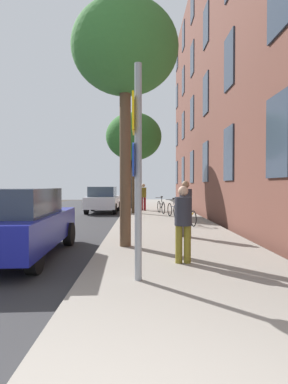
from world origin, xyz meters
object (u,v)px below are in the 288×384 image
object	(u,v)px
sign_post	(137,162)
tree_near	(125,51)
car_1	(103,199)
pedestrian_1	(186,205)
bicycle_2	(161,206)
traffic_light	(130,174)
bicycle_0	(189,216)
tree_far	(134,137)
pedestrian_2	(143,195)
car_0	(21,222)
bicycle_1	(173,210)
pedestrian_0	(183,219)

from	to	relation	value
sign_post	tree_near	xyz separation A→B (m)	(-0.33, 2.89, 3.08)
car_1	pedestrian_1	bearing A→B (deg)	-69.26
bicycle_2	car_1	xyz separation A→B (m)	(-3.53, 1.67, 0.34)
traffic_light	tree_near	distance (m)	13.45
traffic_light	bicycle_0	size ratio (longest dim) A/B	2.11
tree_far	pedestrian_1	xyz separation A→B (m)	(1.77, -8.30, -3.39)
traffic_light	pedestrian_2	distance (m)	2.33
car_0	car_1	bearing A→B (deg)	87.81
pedestrian_1	car_0	xyz separation A→B (m)	(-4.19, -2.23, -0.26)
pedestrian_1	traffic_light	bearing A→B (deg)	100.07
traffic_light	bicycle_2	size ratio (longest dim) A/B	2.07
bicycle_1	pedestrian_2	size ratio (longest dim) A/B	0.94
traffic_light	tree_far	size ratio (longest dim) A/B	0.61
traffic_light	car_1	bearing A→B (deg)	-130.75
tree_far	pedestrian_2	distance (m)	3.91
tree_near	car_1	xyz separation A→B (m)	(-1.95, 11.28, -4.33)
pedestrian_0	pedestrian_2	bearing A→B (deg)	92.94
bicycle_1	car_1	bearing A→B (deg)	136.02
pedestrian_1	car_0	distance (m)	4.75
sign_post	pedestrian_1	distance (m)	4.66
sign_post	pedestrian_2	xyz separation A→B (m)	(0.24, 14.47, -1.00)
tree_far	bicycle_0	xyz separation A→B (m)	(2.32, -5.42, -4.02)
sign_post	traffic_light	size ratio (longest dim) A/B	1.02
tree_near	tree_far	bearing A→B (deg)	89.92
tree_far	pedestrian_0	bearing A→B (deg)	-83.80
traffic_light	car_1	xyz separation A→B (m)	(-1.64, -1.91, -1.69)
tree_far	pedestrian_1	world-z (taller)	tree_far
tree_near	bicycle_1	size ratio (longest dim) A/B	3.92
pedestrian_1	car_0	bearing A→B (deg)	-152.05
bicycle_1	pedestrian_0	distance (m)	9.27
tree_near	tree_far	size ratio (longest dim) A/B	1.09
bicycle_1	pedestrian_1	xyz separation A→B (m)	(-0.24, -6.02, 0.61)
sign_post	car_1	world-z (taller)	sign_post
tree_near	bicycle_1	world-z (taller)	tree_near
bicycle_0	traffic_light	bearing A→B (deg)	106.56
tree_far	tree_near	bearing A→B (deg)	-90.08
tree_far	car_1	size ratio (longest dim) A/B	1.45
traffic_light	pedestrian_2	world-z (taller)	traffic_light
bicycle_1	pedestrian_2	xyz separation A→B (m)	(-1.45, 4.13, 0.60)
tree_far	pedestrian_0	world-z (taller)	tree_far
traffic_light	car_0	size ratio (longest dim) A/B	0.78
car_0	car_1	xyz separation A→B (m)	(0.46, 12.08, -0.00)
bicycle_2	pedestrian_0	bearing A→B (deg)	-91.60
tree_far	car_1	bearing A→B (deg)	141.67
bicycle_2	pedestrian_1	world-z (taller)	pedestrian_1
tree_near	car_1	world-z (taller)	tree_near
sign_post	bicycle_2	size ratio (longest dim) A/B	2.12
pedestrian_1	car_1	size ratio (longest dim) A/B	0.44
pedestrian_0	car_1	bearing A→B (deg)	103.81
tree_near	pedestrian_1	distance (m)	4.66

